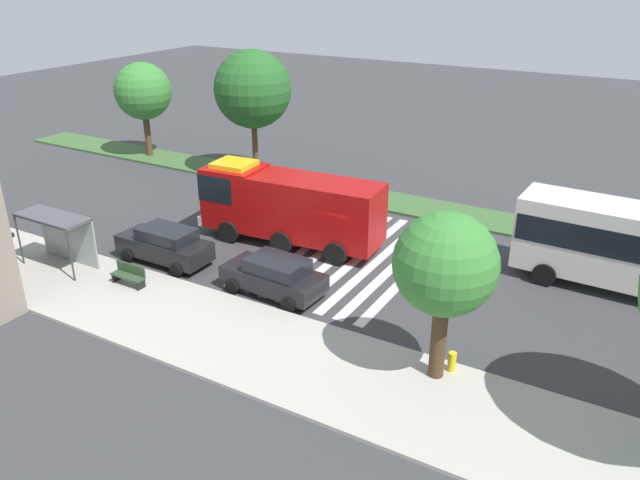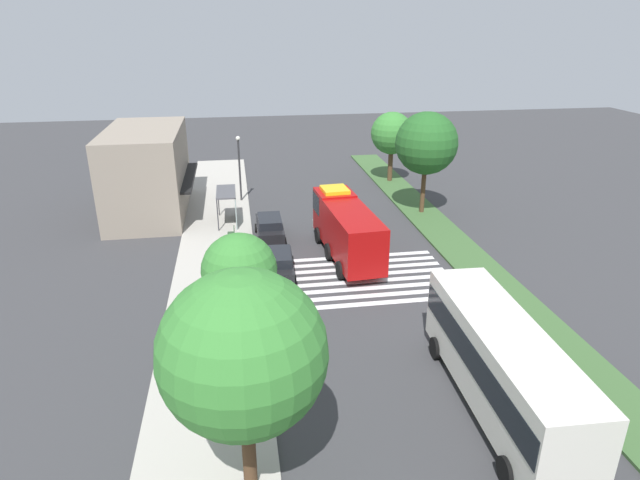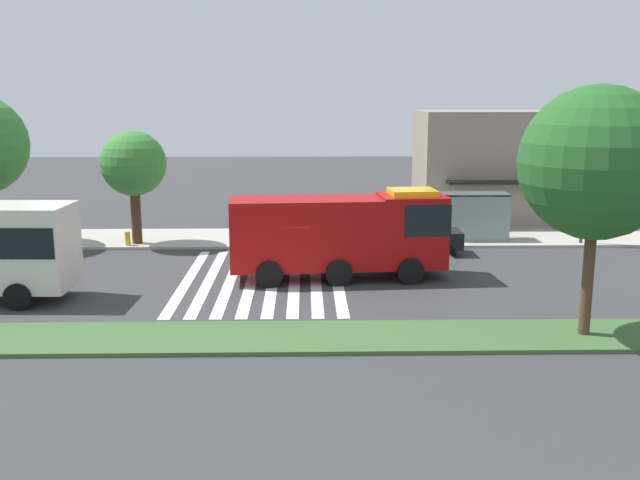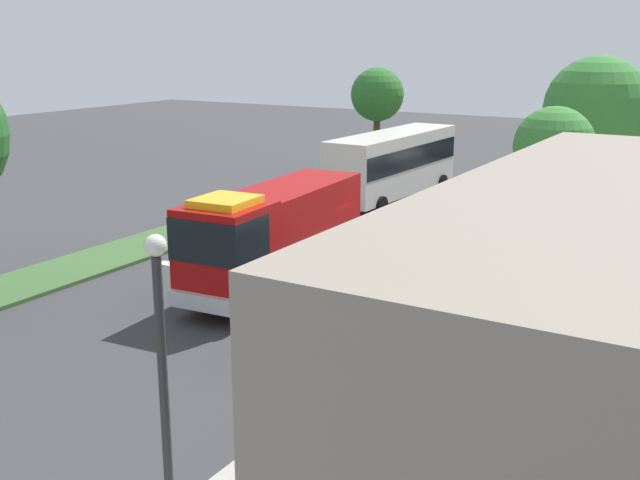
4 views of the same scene
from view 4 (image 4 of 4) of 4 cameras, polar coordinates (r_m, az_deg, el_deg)
name	(u,v)px [view 4 (image 4 of 4)]	position (r m, az deg, el deg)	size (l,w,h in m)	color
ground_plane	(309,268)	(29.32, -0.85, -2.11)	(120.00, 120.00, 0.00)	#38383A
sidewalk	(530,305)	(26.07, 15.38, -4.70)	(60.00, 4.98, 0.14)	#ADA89E
median_strip	(161,240)	(33.73, -11.82, -0.03)	(60.00, 3.00, 0.14)	#3D6033
crosswalk	(319,263)	(29.98, -0.04, -1.71)	(6.75, 10.88, 0.01)	silver
fire_truck	(271,232)	(26.45, -3.66, 0.57)	(9.37, 3.24, 3.79)	#A50C0C
parked_car_west	(602,155)	(55.34, 20.35, 5.97)	(4.55, 2.24, 1.70)	#474C51
parked_car_mid	(424,267)	(26.74, 7.74, -2.04)	(4.45, 2.30, 1.63)	black
parked_car_east	(338,320)	(21.57, 1.32, -5.96)	(4.56, 2.03, 1.72)	black
transit_bus	(393,161)	(41.32, 5.48, 5.91)	(10.52, 3.14, 3.67)	silver
bus_stop_shelter	(359,350)	(17.07, 2.95, -8.17)	(3.50, 1.40, 2.46)	#4C4C51
bench_near_shelter	(429,344)	(20.92, 8.13, -7.69)	(1.60, 0.50, 0.90)	#2D472D
street_lamp	(162,364)	(12.87, -11.70, -9.07)	(0.36, 0.36, 5.46)	#2D2D30
sidewalk_tree_far_west	(627,110)	(48.96, 21.97, 8.96)	(4.09, 4.09, 6.35)	#47301E
sidewalk_tree_west	(597,109)	(40.21, 19.96, 9.21)	(5.11, 5.11, 7.63)	#47301E
sidewalk_tree_center	(554,148)	(32.74, 17.07, 6.58)	(3.30, 3.30, 5.77)	#47301E
median_tree_far_west	(377,95)	(49.89, 4.31, 10.73)	(3.41, 3.41, 6.61)	#513823
fire_hydrant	(538,233)	(33.91, 15.94, 0.52)	(0.28, 0.28, 0.70)	gold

